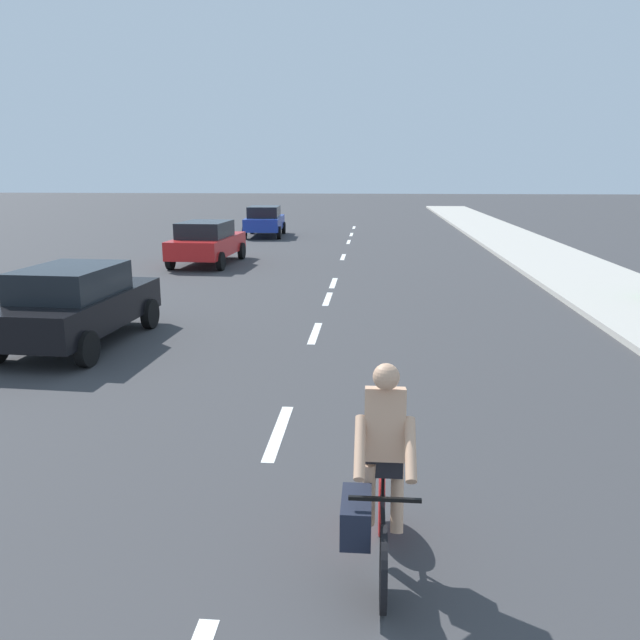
% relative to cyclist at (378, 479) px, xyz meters
% --- Properties ---
extents(ground_plane, '(160.00, 160.00, 0.00)m').
position_rel_cyclist_xyz_m(ground_plane, '(-1.26, 14.32, -0.83)').
color(ground_plane, '#38383A').
extents(sidewalk_strip, '(3.60, 80.00, 0.14)m').
position_rel_cyclist_xyz_m(sidewalk_strip, '(6.68, 16.32, -0.76)').
color(sidewalk_strip, '#B2ADA3').
rests_on(sidewalk_strip, ground).
extents(lane_stripe_2, '(0.16, 1.80, 0.01)m').
position_rel_cyclist_xyz_m(lane_stripe_2, '(-1.26, 2.78, -0.83)').
color(lane_stripe_2, white).
rests_on(lane_stripe_2, ground).
extents(lane_stripe_3, '(0.16, 1.80, 0.01)m').
position_rel_cyclist_xyz_m(lane_stripe_3, '(-1.26, 7.96, -0.83)').
color(lane_stripe_3, white).
rests_on(lane_stripe_3, ground).
extents(lane_stripe_4, '(0.16, 1.80, 0.01)m').
position_rel_cyclist_xyz_m(lane_stripe_4, '(-1.26, 11.63, -0.83)').
color(lane_stripe_4, white).
rests_on(lane_stripe_4, ground).
extents(lane_stripe_5, '(0.16, 1.80, 0.01)m').
position_rel_cyclist_xyz_m(lane_stripe_5, '(-1.26, 14.09, -0.83)').
color(lane_stripe_5, white).
rests_on(lane_stripe_5, ground).
extents(lane_stripe_6, '(0.16, 1.80, 0.01)m').
position_rel_cyclist_xyz_m(lane_stripe_6, '(-1.26, 20.09, -0.83)').
color(lane_stripe_6, white).
rests_on(lane_stripe_6, ground).
extents(lane_stripe_7, '(0.16, 1.80, 0.01)m').
position_rel_cyclist_xyz_m(lane_stripe_7, '(-1.26, 25.65, -0.83)').
color(lane_stripe_7, white).
rests_on(lane_stripe_7, ground).
extents(lane_stripe_8, '(0.16, 1.80, 0.01)m').
position_rel_cyclist_xyz_m(lane_stripe_8, '(-1.26, 29.35, -0.83)').
color(lane_stripe_8, white).
rests_on(lane_stripe_8, ground).
extents(lane_stripe_9, '(0.16, 1.80, 0.01)m').
position_rel_cyclist_xyz_m(lane_stripe_9, '(-1.26, 33.71, -0.83)').
color(lane_stripe_9, white).
rests_on(lane_stripe_9, ground).
extents(cyclist, '(0.62, 1.71, 1.82)m').
position_rel_cyclist_xyz_m(cyclist, '(0.00, 0.00, 0.00)').
color(cyclist, black).
rests_on(cyclist, ground).
extents(parked_car_black, '(2.06, 4.18, 1.57)m').
position_rel_cyclist_xyz_m(parked_car_black, '(-5.80, 6.69, 0.01)').
color(parked_car_black, black).
rests_on(parked_car_black, ground).
extents(parked_car_red, '(2.13, 4.37, 1.57)m').
position_rel_cyclist_xyz_m(parked_car_red, '(-6.14, 17.71, 0.01)').
color(parked_car_red, red).
rests_on(parked_car_red, ground).
extents(parked_car_blue, '(2.12, 4.26, 1.57)m').
position_rel_cyclist_xyz_m(parked_car_blue, '(-5.78, 28.00, 0.01)').
color(parked_car_blue, '#1E389E').
rests_on(parked_car_blue, ground).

